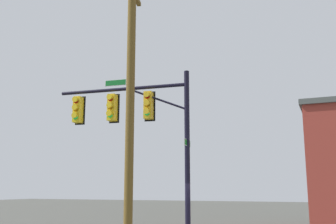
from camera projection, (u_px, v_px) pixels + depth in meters
signal_pole_assembly at (135, 121)px, 15.76m from camera, size 5.66×1.31×6.88m
utility_pole at (130, 108)px, 11.26m from camera, size 0.52×1.78×8.81m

